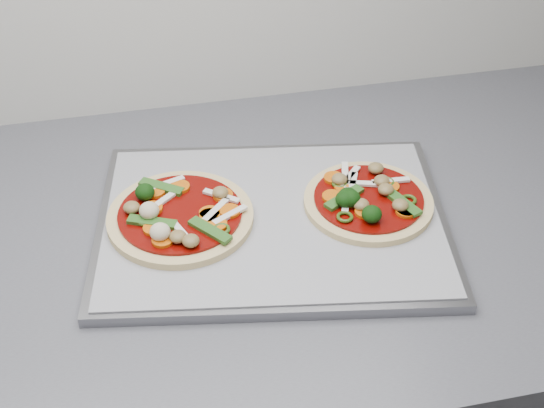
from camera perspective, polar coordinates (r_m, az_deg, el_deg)
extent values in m
cube|color=#595A61|center=(1.00, 12.64, -0.61)|extent=(3.60, 0.60, 0.04)
cube|color=gray|center=(0.92, 0.03, -1.40)|extent=(0.47, 0.38, 0.01)
cube|color=#9A9A9F|center=(0.91, 0.03, -1.02)|extent=(0.44, 0.35, 0.00)
cylinder|color=#F1C886|center=(0.91, -6.91, -1.00)|extent=(0.24, 0.24, 0.01)
cylinder|color=#740B06|center=(0.91, -6.94, -0.69)|extent=(0.20, 0.20, 0.00)
cylinder|color=#E96400|center=(0.94, -8.81, 0.93)|extent=(0.03, 0.03, 0.00)
cube|color=white|center=(0.92, -3.84, 0.61)|extent=(0.04, 0.04, 0.00)
cube|color=#3A6A23|center=(0.94, -8.33, 1.29)|extent=(0.06, 0.04, 0.00)
ellipsoid|color=olive|center=(0.92, -3.92, 0.87)|extent=(0.02, 0.02, 0.01)
ellipsoid|color=olive|center=(0.86, -7.10, -2.45)|extent=(0.03, 0.03, 0.01)
cube|color=white|center=(0.87, -6.72, -2.24)|extent=(0.03, 0.05, 0.00)
cylinder|color=#E96400|center=(0.90, -4.73, -0.69)|extent=(0.03, 0.03, 0.00)
cylinder|color=#E96400|center=(0.94, -6.96, 1.30)|extent=(0.03, 0.03, 0.00)
cylinder|color=#E96400|center=(0.88, -8.90, -1.82)|extent=(0.03, 0.03, 0.00)
ellipsoid|color=beige|center=(0.87, -8.43, -2.09)|extent=(0.03, 0.03, 0.02)
cylinder|color=#E96400|center=(0.91, -9.00, -0.32)|extent=(0.03, 0.03, 0.00)
cube|color=white|center=(0.89, -3.19, -0.82)|extent=(0.05, 0.03, 0.00)
cube|color=#3A6A23|center=(0.87, -4.70, -1.98)|extent=(0.05, 0.05, 0.00)
ellipsoid|color=beige|center=(0.90, -9.24, -0.49)|extent=(0.03, 0.03, 0.02)
torus|color=#304C13|center=(0.87, -3.81, -1.90)|extent=(0.02, 0.02, 0.00)
torus|color=#304C13|center=(0.90, -9.58, -1.21)|extent=(0.03, 0.03, 0.00)
ellipsoid|color=olive|center=(0.86, -6.14, -2.77)|extent=(0.02, 0.02, 0.01)
cylinder|color=#E96400|center=(0.89, -4.71, -0.90)|extent=(0.03, 0.03, 0.00)
cylinder|color=#E96400|center=(0.92, -3.73, 0.68)|extent=(0.04, 0.04, 0.00)
cube|color=white|center=(0.90, -4.22, -0.42)|extent=(0.04, 0.04, 0.00)
ellipsoid|color=#11330C|center=(0.93, -9.56, 0.90)|extent=(0.03, 0.03, 0.02)
cylinder|color=#E96400|center=(0.88, -4.19, -1.56)|extent=(0.04, 0.04, 0.00)
cube|color=white|center=(0.92, -7.94, 0.44)|extent=(0.04, 0.04, 0.00)
cube|color=#3A6A23|center=(0.89, -9.03, -1.35)|extent=(0.06, 0.04, 0.00)
cylinder|color=#E96400|center=(0.90, -3.20, -0.54)|extent=(0.03, 0.03, 0.00)
cube|color=white|center=(0.95, -7.96, 1.53)|extent=(0.05, 0.02, 0.00)
ellipsoid|color=olive|center=(0.91, -10.52, -0.25)|extent=(0.02, 0.02, 0.01)
cylinder|color=#E96400|center=(0.87, -8.24, -2.71)|extent=(0.03, 0.03, 0.00)
cylinder|color=#F1C886|center=(0.94, 7.26, 0.16)|extent=(0.22, 0.22, 0.01)
cylinder|color=#740B06|center=(0.93, 7.29, 0.44)|extent=(0.18, 0.18, 0.00)
torus|color=#304C13|center=(0.93, 5.77, 0.60)|extent=(0.02, 0.02, 0.00)
cylinder|color=#E96400|center=(0.95, 4.66, 1.97)|extent=(0.03, 0.03, 0.00)
cylinder|color=#E96400|center=(0.91, 10.04, -0.52)|extent=(0.03, 0.03, 0.00)
torus|color=#304C13|center=(0.94, 5.12, 1.55)|extent=(0.02, 0.02, 0.00)
ellipsoid|color=olive|center=(0.94, 8.57, 1.09)|extent=(0.03, 0.03, 0.01)
ellipsoid|color=olive|center=(0.91, 9.64, -0.09)|extent=(0.03, 0.03, 0.01)
ellipsoid|color=olive|center=(0.95, 8.27, 1.75)|extent=(0.03, 0.03, 0.01)
ellipsoid|color=#11330C|center=(0.89, 7.53, -0.76)|extent=(0.03, 0.03, 0.02)
cylinder|color=#E96400|center=(0.94, 5.47, 1.24)|extent=(0.03, 0.03, 0.00)
torus|color=#304C13|center=(0.89, 5.51, -0.97)|extent=(0.03, 0.03, 0.00)
cylinder|color=#E96400|center=(0.91, 7.02, -0.58)|extent=(0.03, 0.03, 0.00)
torus|color=#304C13|center=(0.95, 8.64, 1.63)|extent=(0.03, 0.03, 0.00)
cube|color=white|center=(0.92, 5.60, 0.30)|extent=(0.02, 0.05, 0.00)
ellipsoid|color=#11330C|center=(0.91, 5.73, 0.60)|extent=(0.03, 0.03, 0.02)
torus|color=#304C13|center=(0.93, 10.24, 0.30)|extent=(0.03, 0.03, 0.00)
cube|color=#3A6A23|center=(0.93, 9.76, 0.14)|extent=(0.03, 0.06, 0.00)
cylinder|color=#E96400|center=(0.92, 4.56, 0.55)|extent=(0.03, 0.03, 0.00)
cylinder|color=#E96400|center=(0.91, 10.10, -0.49)|extent=(0.03, 0.03, 0.00)
ellipsoid|color=#11330C|center=(0.91, 5.54, 0.38)|extent=(0.03, 0.03, 0.02)
cube|color=white|center=(0.96, 8.93, 1.73)|extent=(0.05, 0.01, 0.00)
ellipsoid|color=olive|center=(0.97, 7.83, 2.70)|extent=(0.03, 0.03, 0.01)
ellipsoid|color=olive|center=(0.95, 5.10, 1.88)|extent=(0.03, 0.03, 0.01)
ellipsoid|color=#11330C|center=(0.91, 5.96, 0.42)|extent=(0.03, 0.03, 0.02)
ellipsoid|color=olive|center=(0.91, 6.73, -0.04)|extent=(0.03, 0.03, 0.01)
cube|color=white|center=(0.95, 6.85, 1.54)|extent=(0.05, 0.02, 0.00)
cube|color=white|center=(0.96, 5.52, 2.28)|extent=(0.02, 0.05, 0.00)
cube|color=white|center=(0.96, 5.88, 2.06)|extent=(0.04, 0.04, 0.00)
cube|color=#3A6A23|center=(0.92, 5.46, 0.48)|extent=(0.06, 0.04, 0.00)
cylinder|color=#E96400|center=(0.95, 8.82, 1.30)|extent=(0.03, 0.03, 0.00)
cylinder|color=#E96400|center=(0.92, 5.89, 0.26)|extent=(0.03, 0.03, 0.00)
cube|color=white|center=(0.95, 6.09, 1.49)|extent=(0.03, 0.05, 0.00)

